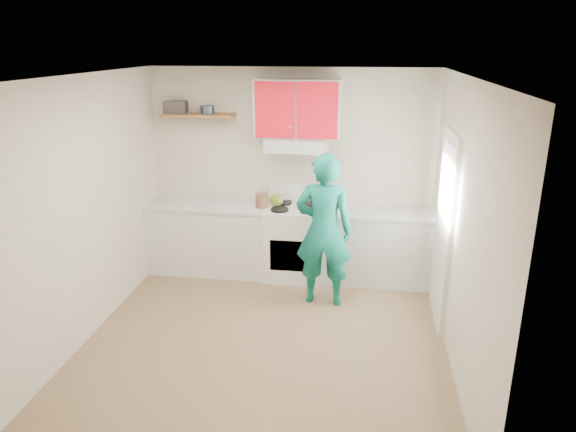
% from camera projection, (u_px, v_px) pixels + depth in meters
% --- Properties ---
extents(floor, '(3.80, 3.80, 0.00)m').
position_uv_depth(floor, '(266.00, 339.00, 5.36)').
color(floor, brown).
rests_on(floor, ground).
extents(ceiling, '(3.60, 3.80, 0.04)m').
position_uv_depth(ceiling, '(262.00, 76.00, 4.54)').
color(ceiling, white).
rests_on(ceiling, floor).
extents(back_wall, '(3.60, 0.04, 2.60)m').
position_uv_depth(back_wall, '(291.00, 172.00, 6.74)').
color(back_wall, beige).
rests_on(back_wall, floor).
extents(front_wall, '(3.60, 0.04, 2.60)m').
position_uv_depth(front_wall, '(206.00, 318.00, 3.17)').
color(front_wall, beige).
rests_on(front_wall, floor).
extents(left_wall, '(0.04, 3.80, 2.60)m').
position_uv_depth(left_wall, '(86.00, 210.00, 5.20)').
color(left_wall, beige).
rests_on(left_wall, floor).
extents(right_wall, '(0.04, 3.80, 2.60)m').
position_uv_depth(right_wall, '(461.00, 227.00, 4.71)').
color(right_wall, beige).
rests_on(right_wall, floor).
extents(door, '(0.05, 0.85, 2.05)m').
position_uv_depth(door, '(444.00, 230.00, 5.46)').
color(door, white).
rests_on(door, floor).
extents(door_glass, '(0.01, 0.55, 0.95)m').
position_uv_depth(door_glass, '(446.00, 190.00, 5.33)').
color(door_glass, white).
rests_on(door_glass, door).
extents(counter_left, '(1.52, 0.60, 0.90)m').
position_uv_depth(counter_left, '(210.00, 238.00, 6.86)').
color(counter_left, silver).
rests_on(counter_left, floor).
extents(counter_right, '(1.32, 0.60, 0.90)m').
position_uv_depth(counter_right, '(378.00, 246.00, 6.57)').
color(counter_right, silver).
rests_on(counter_right, floor).
extents(stove, '(0.76, 0.65, 0.92)m').
position_uv_depth(stove, '(296.00, 242.00, 6.68)').
color(stove, white).
rests_on(stove, floor).
extents(range_hood, '(0.76, 0.44, 0.15)m').
position_uv_depth(range_hood, '(297.00, 145.00, 6.39)').
color(range_hood, silver).
rests_on(range_hood, back_wall).
extents(upper_cabinets, '(1.02, 0.33, 0.70)m').
position_uv_depth(upper_cabinets, '(298.00, 109.00, 6.31)').
color(upper_cabinets, red).
rests_on(upper_cabinets, back_wall).
extents(shelf, '(0.90, 0.30, 0.04)m').
position_uv_depth(shelf, '(198.00, 115.00, 6.53)').
color(shelf, brown).
rests_on(shelf, back_wall).
extents(books, '(0.30, 0.24, 0.15)m').
position_uv_depth(books, '(176.00, 107.00, 6.56)').
color(books, '#3D3539').
rests_on(books, shelf).
extents(tin, '(0.21, 0.21, 0.10)m').
position_uv_depth(tin, '(207.00, 110.00, 6.47)').
color(tin, '#333D4C').
rests_on(tin, shelf).
extents(kettle, '(0.23, 0.23, 0.15)m').
position_uv_depth(kettle, '(276.00, 200.00, 6.60)').
color(kettle, olive).
rests_on(kettle, stove).
extents(crock, '(0.17, 0.17, 0.19)m').
position_uv_depth(crock, '(262.00, 201.00, 6.53)').
color(crock, brown).
rests_on(crock, counter_left).
extents(cutting_board, '(0.35, 0.28, 0.02)m').
position_uv_depth(cutting_board, '(346.00, 211.00, 6.46)').
color(cutting_board, olive).
rests_on(cutting_board, counter_right).
extents(silicone_mat, '(0.28, 0.24, 0.01)m').
position_uv_depth(silicone_mat, '(418.00, 213.00, 6.39)').
color(silicone_mat, '#B1121D').
rests_on(silicone_mat, counter_right).
extents(person, '(0.66, 0.44, 1.76)m').
position_uv_depth(person, '(324.00, 230.00, 5.88)').
color(person, '#0B6B5A').
rests_on(person, floor).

